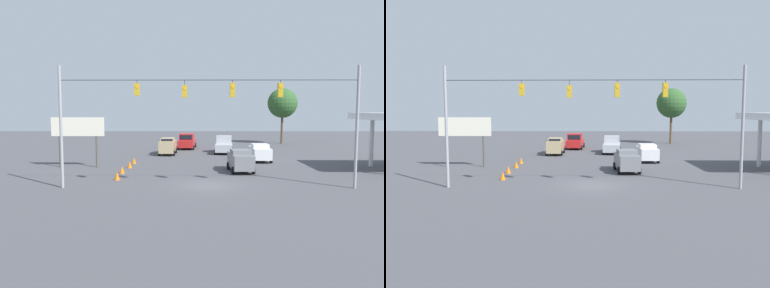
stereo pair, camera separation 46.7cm
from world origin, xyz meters
The scene contains 13 objects.
ground_plane centered at (0.00, 0.00, 0.00)m, with size 140.00×140.00×0.00m, color #47474C.
overhead_signal_span centered at (-0.09, 0.84, 5.17)m, with size 20.20×0.38×8.30m.
sedan_tan_withflow_far centered at (4.23, -18.92, 1.04)m, with size 2.06×4.60×2.00m.
pickup_truck_silver_oncoming_deep centered at (-2.69, -20.59, 0.98)m, with size 2.62×5.52×2.12m.
sedan_white_oncoming_far centered at (-5.89, -12.90, 0.95)m, with size 2.02×4.30×1.82m.
pickup_truck_red_withflow_deep centered at (2.07, -25.91, 0.98)m, with size 2.60×5.68×2.12m.
sedan_grey_crossing_near centered at (-3.03, -6.13, 1.00)m, with size 2.13×4.27×1.92m.
traffic_cone_nearest centered at (6.87, -2.09, 0.31)m, with size 0.42×0.42×0.61m, color orange.
traffic_cone_second centered at (7.08, -5.08, 0.31)m, with size 0.42×0.42×0.61m, color orange.
traffic_cone_third centered at (6.97, -8.09, 0.31)m, with size 0.42×0.42×0.61m, color orange.
traffic_cone_fourth centered at (7.02, -10.88, 0.31)m, with size 0.42×0.42×0.61m, color orange.
roadside_billboard centered at (11.85, -8.56, 3.50)m, with size 4.94×0.16×4.67m.
tree_horizon_left centered at (-12.96, -33.80, 6.45)m, with size 4.69×4.69×8.82m.
Camera 1 is at (0.86, 26.10, 5.29)m, focal length 35.00 mm.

